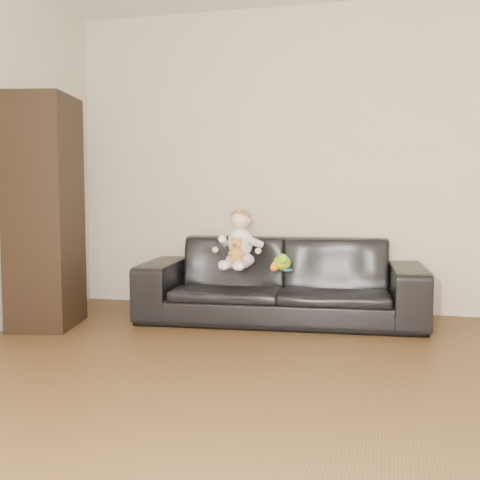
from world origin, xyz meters
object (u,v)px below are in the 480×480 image
(teddy_bear, at_px, (236,250))
(toy_blue_disc, at_px, (286,270))
(sofa, at_px, (281,280))
(cabinet, at_px, (45,212))
(baby, at_px, (240,242))
(toy_rattle, at_px, (274,268))
(toy_green, at_px, (282,263))

(teddy_bear, bearing_deg, toy_blue_disc, 15.81)
(sofa, height_order, cabinet, cabinet)
(teddy_bear, bearing_deg, cabinet, -160.98)
(toy_blue_disc, bearing_deg, cabinet, -165.80)
(cabinet, xyz_separation_m, baby, (1.39, 0.51, -0.24))
(baby, bearing_deg, teddy_bear, -72.22)
(cabinet, xyz_separation_m, teddy_bear, (1.40, 0.37, -0.29))
(baby, bearing_deg, toy_rattle, -11.87)
(toy_rattle, bearing_deg, teddy_bear, 178.79)
(sofa, bearing_deg, teddy_bear, -143.53)
(cabinet, bearing_deg, toy_green, 2.79)
(teddy_bear, height_order, toy_rattle, teddy_bear)
(teddy_bear, bearing_deg, sofa, 44.94)
(teddy_bear, bearing_deg, baby, 98.24)
(toy_green, height_order, toy_blue_disc, toy_green)
(toy_green, bearing_deg, toy_rattle, -118.85)
(sofa, bearing_deg, toy_blue_disc, -72.29)
(cabinet, xyz_separation_m, toy_rattle, (1.70, 0.37, -0.41))
(cabinet, xyz_separation_m, toy_blue_disc, (1.78, 0.45, -0.44))
(sofa, height_order, toy_green, sofa)
(baby, height_order, toy_blue_disc, baby)
(toy_rattle, bearing_deg, sofa, 88.82)
(toy_green, bearing_deg, toy_blue_disc, 3.38)
(teddy_bear, relative_size, toy_blue_disc, 2.23)
(cabinet, relative_size, teddy_bear, 9.01)
(teddy_bear, bearing_deg, toy_green, 16.63)
(baby, height_order, toy_rattle, baby)
(toy_blue_disc, bearing_deg, toy_green, -176.62)
(toy_rattle, distance_m, toy_blue_disc, 0.12)
(cabinet, height_order, baby, cabinet)
(toy_green, bearing_deg, teddy_bear, -167.53)
(sofa, distance_m, toy_green, 0.25)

